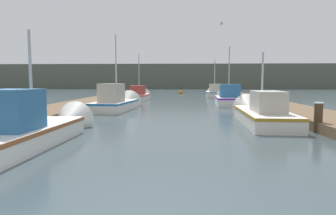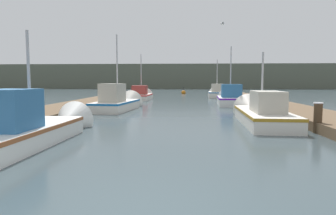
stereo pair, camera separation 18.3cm
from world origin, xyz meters
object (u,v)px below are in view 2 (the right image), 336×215
fishing_boat_2 (119,102)px  fishing_boat_5 (217,93)px  seagull_lead (222,24)px  fishing_boat_0 (38,126)px  mooring_piling_0 (318,118)px  mooring_piling_1 (230,92)px  fishing_boat_1 (259,112)px  fishing_boat_3 (230,98)px  channel_buoy (184,93)px  fishing_boat_4 (142,95)px

fishing_boat_2 → fishing_boat_5: 15.78m
seagull_lead → fishing_boat_0: bearing=-35.6°
fishing_boat_5 → mooring_piling_0: bearing=-83.8°
fishing_boat_2 → mooring_piling_0: size_ratio=5.39×
mooring_piling_0 → mooring_piling_1: mooring_piling_1 is taller
fishing_boat_1 → fishing_boat_3: (0.08, 9.06, 0.06)m
mooring_piling_0 → seagull_lead: 10.47m
channel_buoy → seagull_lead: seagull_lead is taller
fishing_boat_0 → fishing_boat_2: bearing=90.2°
fishing_boat_1 → seagull_lead: bearing=100.6°
fishing_boat_5 → fishing_boat_3: bearing=-87.1°
fishing_boat_5 → mooring_piling_0: size_ratio=4.54×
fishing_boat_4 → seagull_lead: bearing=-51.2°
fishing_boat_4 → mooring_piling_1: size_ratio=4.21×
fishing_boat_0 → fishing_boat_3: 15.56m
fishing_boat_2 → mooring_piling_1: fishing_boat_2 is taller
fishing_boat_2 → mooring_piling_1: 15.59m
fishing_boat_1 → fishing_boat_3: bearing=92.1°
fishing_boat_1 → fishing_boat_2: size_ratio=1.17×
channel_buoy → seagull_lead: (2.52, -20.69, 5.11)m
mooring_piling_1 → fishing_boat_2: bearing=-123.0°
fishing_boat_4 → fishing_boat_5: size_ratio=1.01×
fishing_boat_2 → fishing_boat_3: bearing=35.8°
fishing_boat_1 → mooring_piling_1: fishing_boat_1 is taller
fishing_boat_5 → mooring_piling_0: 21.74m
fishing_boat_2 → seagull_lead: seagull_lead is taller
channel_buoy → seagull_lead: size_ratio=1.95×
fishing_boat_3 → seagull_lead: size_ratio=8.90×
fishing_boat_2 → seagull_lead: (6.25, 1.38, 4.82)m
fishing_boat_0 → fishing_boat_3: (7.47, 13.65, 0.03)m
fishing_boat_2 → fishing_boat_4: size_ratio=1.17×
fishing_boat_2 → mooring_piling_1: (8.49, 13.07, 0.11)m
fishing_boat_1 → mooring_piling_1: 18.03m
channel_buoy → fishing_boat_2: bearing=-99.6°
fishing_boat_1 → fishing_boat_3: fishing_boat_3 is taller
fishing_boat_0 → fishing_boat_2: (0.26, 9.49, 0.03)m
fishing_boat_0 → mooring_piling_0: fishing_boat_0 is taller
seagull_lead → fishing_boat_2: bearing=-82.2°
mooring_piling_1 → channel_buoy: bearing=117.9°
fishing_boat_3 → mooring_piling_0: (1.14, -11.86, 0.06)m
fishing_boat_1 → fishing_boat_5: size_ratio=1.38×
fishing_boat_1 → fishing_boat_4: bearing=119.1°
fishing_boat_3 → seagull_lead: seagull_lead is taller
mooring_piling_1 → mooring_piling_0: bearing=-90.4°
fishing_boat_4 → fishing_boat_5: (7.32, 4.48, 0.02)m
fishing_boat_0 → mooring_piling_0: bearing=13.5°
fishing_boat_0 → mooring_piling_1: fishing_boat_0 is taller
seagull_lead → mooring_piling_1: bearing=164.4°
fishing_boat_2 → channel_buoy: 22.38m
fishing_boat_3 → fishing_boat_5: size_ratio=1.07×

